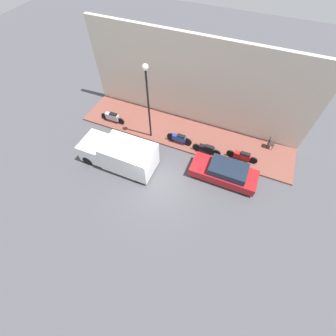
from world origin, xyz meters
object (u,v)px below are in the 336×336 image
(motorcycle_blue, at_px, (179,138))
(motorcycle_black, at_px, (207,149))
(delivery_van, at_px, (119,154))
(cafe_chair, at_px, (271,142))
(scooter_silver, at_px, (112,117))
(parked_car, at_px, (225,172))
(motorcycle_red, at_px, (242,156))
(streetlamp, at_px, (147,92))

(motorcycle_blue, xyz_separation_m, motorcycle_black, (-0.17, -2.05, -0.02))
(delivery_van, distance_m, cafe_chair, 10.25)
(motorcycle_blue, bearing_deg, scooter_silver, 88.96)
(cafe_chair, bearing_deg, delivery_van, 120.25)
(parked_car, relative_size, motorcycle_red, 1.99)
(delivery_van, height_order, motorcycle_black, delivery_van)
(motorcycle_black, bearing_deg, motorcycle_blue, 85.22)
(scooter_silver, bearing_deg, streetlamp, -93.95)
(motorcycle_black, xyz_separation_m, streetlamp, (0.04, 4.20, 3.27))
(scooter_silver, bearing_deg, delivery_van, -141.86)
(streetlamp, bearing_deg, parked_car, -104.47)
(motorcycle_red, bearing_deg, streetlamp, 92.71)
(scooter_silver, bearing_deg, parked_car, -100.72)
(scooter_silver, bearing_deg, motorcycle_black, -92.06)
(motorcycle_black, relative_size, streetlamp, 0.36)
(parked_car, relative_size, motorcycle_blue, 2.21)
(motorcycle_blue, distance_m, streetlamp, 3.90)
(parked_car, bearing_deg, motorcycle_black, 47.49)
(cafe_chair, bearing_deg, motorcycle_black, 119.61)
(motorcycle_blue, height_order, motorcycle_red, motorcycle_blue)
(scooter_silver, xyz_separation_m, streetlamp, (-0.23, -3.31, 3.24))
(delivery_van, distance_m, streetlamp, 4.19)
(streetlamp, bearing_deg, cafe_chair, -75.02)
(motorcycle_black, distance_m, motorcycle_red, 2.36)
(motorcycle_black, relative_size, cafe_chair, 2.39)
(parked_car, distance_m, motorcycle_black, 2.15)
(delivery_van, relative_size, motorcycle_blue, 2.66)
(scooter_silver, height_order, streetlamp, streetlamp)
(cafe_chair, bearing_deg, parked_car, 147.89)
(cafe_chair, bearing_deg, motorcycle_blue, 108.91)
(delivery_van, height_order, cafe_chair, delivery_van)
(delivery_van, relative_size, motorcycle_red, 2.39)
(motorcycle_black, bearing_deg, scooter_silver, 87.94)
(motorcycle_blue, bearing_deg, motorcycle_black, -94.78)
(motorcycle_black, height_order, scooter_silver, scooter_silver)
(motorcycle_black, xyz_separation_m, cafe_chair, (2.20, -3.87, 0.07))
(streetlamp, xyz_separation_m, cafe_chair, (2.16, -8.07, -3.20))
(delivery_van, bearing_deg, cafe_chair, -59.75)
(parked_car, relative_size, streetlamp, 0.75)
(parked_car, distance_m, scooter_silver, 9.25)
(parked_car, bearing_deg, motorcycle_red, -22.74)
(scooter_silver, distance_m, streetlamp, 4.64)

